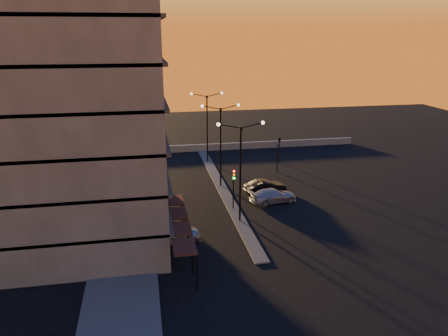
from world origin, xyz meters
TOP-DOWN VIEW (x-y plane):
  - ground at (0.00, 0.00)m, footprint 120.00×120.00m
  - sidewalk_west at (-10.50, 4.00)m, footprint 5.00×40.00m
  - median at (0.00, 10.00)m, footprint 1.20×36.00m
  - parapet at (2.00, 26.00)m, footprint 44.00×0.50m
  - building at (-14.00, 0.03)m, footprint 14.35×17.08m
  - streetlamp_near at (0.00, 0.00)m, footprint 4.32×0.32m
  - streetlamp_mid at (0.00, 10.00)m, footprint 4.32×0.32m
  - streetlamp_far at (0.00, 20.00)m, footprint 4.32×0.32m
  - traffic_light_main at (0.00, 2.87)m, footprint 0.28×0.44m
  - signal_east_a at (8.00, 14.00)m, footprint 0.13×0.16m
  - signal_east_b at (9.50, 18.00)m, footprint 0.42×1.99m
  - car_hatchback at (-6.50, -3.09)m, footprint 4.81×2.46m
  - car_sedan at (4.38, 6.77)m, footprint 4.83×2.46m
  - car_wagon at (4.50, 4.14)m, footprint 5.24×2.85m

SIDE VIEW (x-z plane):
  - ground at x=0.00m, z-range 0.00..0.00m
  - sidewalk_west at x=-10.50m, z-range 0.00..0.12m
  - median at x=0.00m, z-range 0.00..0.12m
  - parapet at x=2.00m, z-range 0.00..1.00m
  - car_wagon at x=4.50m, z-range 0.00..1.44m
  - car_sedan at x=4.38m, z-range 0.00..1.52m
  - car_hatchback at x=-6.50m, z-range 0.00..1.57m
  - signal_east_a at x=8.00m, z-range 0.13..3.73m
  - traffic_light_main at x=0.00m, z-range 0.76..5.01m
  - signal_east_b at x=9.50m, z-range 1.30..4.90m
  - streetlamp_near at x=0.00m, z-range 0.84..10.35m
  - streetlamp_mid at x=0.00m, z-range 0.84..10.35m
  - streetlamp_far at x=0.00m, z-range 0.84..10.35m
  - building at x=-14.00m, z-range -0.59..24.41m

